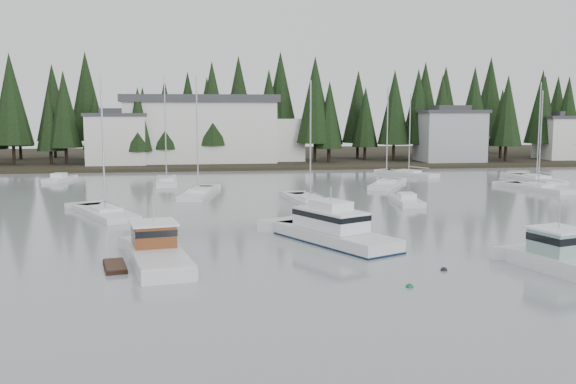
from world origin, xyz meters
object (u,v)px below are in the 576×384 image
sailboat_6 (386,186)px  sailboat_9 (310,204)px  house_east_b (566,136)px  sailboat_0 (167,183)px  house_west (118,138)px  cabin_cruiser_center (334,233)px  house_east_a (450,135)px  sailboat_4 (538,190)px  lobster_boat_brown (156,255)px  sailboat_1 (105,215)px  harbor_inn (214,129)px  sailboat_10 (198,195)px  lobster_boat_teal (575,264)px  sailboat_5 (409,175)px  runabout_1 (407,202)px  runabout_3 (59,180)px  sailboat_3 (536,180)px

sailboat_6 → sailboat_9: 17.30m
house_east_b → sailboat_0: sailboat_0 is taller
house_west → cabin_cruiser_center: 65.48m
house_east_a → sailboat_4: size_ratio=0.91×
lobster_boat_brown → cabin_cruiser_center: bearing=-80.4°
house_east_a → sailboat_1: 68.08m
lobster_boat_brown → sailboat_9: bearing=-41.6°
house_east_a → harbor_inn: (-38.96, 4.34, 0.87)m
sailboat_6 → sailboat_10: (-21.95, -5.49, 0.00)m
house_east_a → sailboat_0: 51.06m
house_west → lobster_boat_teal: bearing=-65.0°
cabin_cruiser_center → sailboat_6: size_ratio=0.86×
sailboat_6 → sailboat_10: sailboat_10 is taller
lobster_boat_teal → sailboat_0: bearing=10.7°
sailboat_0 → sailboat_9: (14.56, -19.40, -0.02)m
lobster_boat_teal → house_east_a: bearing=-33.0°
house_east_b → sailboat_5: size_ratio=0.82×
house_west → sailboat_0: (8.78, -24.21, -4.57)m
lobster_boat_teal → harbor_inn: bearing=-3.0°
cabin_cruiser_center → sailboat_6: 33.56m
house_east_a → harbor_inn: bearing=173.6°
sailboat_9 → runabout_1: 9.33m
harbor_inn → sailboat_6: (19.60, -33.86, -5.71)m
cabin_cruiser_center → runabout_1: 20.26m
sailboat_0 → sailboat_4: 43.50m
sailboat_6 → runabout_1: sailboat_6 is taller
house_east_b → sailboat_0: (-67.22, -25.21, -4.32)m
cabin_cruiser_center → runabout_3: 49.71m
house_east_b → sailboat_9: (-52.66, -44.61, -4.35)m
sailboat_0 → sailboat_1: sailboat_0 is taller
sailboat_0 → lobster_boat_teal: bearing=-155.8°
sailboat_3 → sailboat_4: (-4.63, -8.84, -0.00)m
cabin_cruiser_center → runabout_3: size_ratio=1.79×
sailboat_0 → sailboat_3: 46.55m
sailboat_0 → sailboat_9: sailboat_0 is taller
house_west → cabin_cruiser_center: size_ratio=0.90×
house_east_a → sailboat_10: sailboat_10 is taller
house_east_b → runabout_3: bearing=-165.6°
house_west → sailboat_5: (41.31, -18.55, -4.59)m
house_east_a → house_east_b: 22.10m
lobster_boat_brown → sailboat_1: 18.94m
runabout_3 → sailboat_1: bearing=-149.0°
sailboat_1 → sailboat_9: bearing=-103.2°
sailboat_3 → runabout_1: bearing=127.2°
harbor_inn → sailboat_0: 28.82m
house_east_a → runabout_3: (-58.87, -18.70, -4.77)m
cabin_cruiser_center → sailboat_9: (1.41, 17.96, -0.60)m
sailboat_3 → harbor_inn: bearing=52.8°
house_east_a → cabin_cruiser_center: size_ratio=1.01×
sailboat_0 → sailboat_5: size_ratio=1.17×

